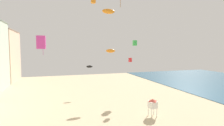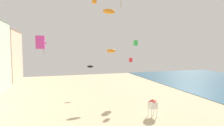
% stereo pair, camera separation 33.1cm
% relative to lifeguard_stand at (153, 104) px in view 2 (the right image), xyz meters
% --- Properties ---
extents(lifeguard_stand, '(1.10, 1.10, 2.55)m').
position_rel_lifeguard_stand_xyz_m(lifeguard_stand, '(0.00, 0.00, 0.00)').
color(lifeguard_stand, white).
rests_on(lifeguard_stand, ground).
extents(kite_black_parafoil, '(1.41, 0.39, 0.55)m').
position_rel_lifeguard_stand_xyz_m(kite_black_parafoil, '(-6.57, 16.42, 4.25)').
color(kite_black_parafoil, black).
extents(kite_orange_box, '(1.03, 1.03, 1.61)m').
position_rel_lifeguard_stand_xyz_m(kite_orange_box, '(-4.70, 20.76, 20.42)').
color(kite_orange_box, orange).
extents(kite_red_box, '(0.50, 0.50, 0.79)m').
position_rel_lifeguard_stand_xyz_m(kite_red_box, '(-0.08, 8.31, 6.10)').
color(kite_red_box, red).
extents(kite_magenta_delta, '(1.22, 1.22, 2.78)m').
position_rel_lifeguard_stand_xyz_m(kite_magenta_delta, '(-16.42, 18.03, 9.18)').
color(kite_magenta_delta, '#DB3D9E').
extents(kite_green_box, '(0.77, 0.77, 1.22)m').
position_rel_lifeguard_stand_xyz_m(kite_green_box, '(3.68, 14.35, 9.63)').
color(kite_green_box, green).
extents(kite_orange_parafoil_2, '(1.97, 0.55, 0.76)m').
position_rel_lifeguard_stand_xyz_m(kite_orange_parafoil_2, '(-2.91, 11.93, 7.83)').
color(kite_orange_parafoil_2, orange).
extents(kite_magenta_box_2, '(0.83, 0.83, 1.31)m').
position_rel_lifeguard_stand_xyz_m(kite_magenta_box_2, '(-14.89, -3.36, 8.74)').
color(kite_magenta_box_2, '#DB3D9E').
extents(kite_orange_parafoil_3, '(2.62, 0.73, 1.02)m').
position_rel_lifeguard_stand_xyz_m(kite_orange_parafoil_3, '(-3.31, 12.13, 15.88)').
color(kite_orange_parafoil_3, orange).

